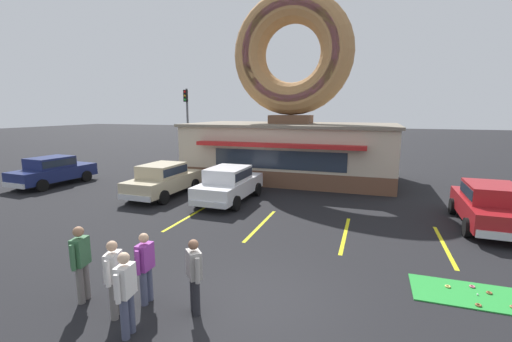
% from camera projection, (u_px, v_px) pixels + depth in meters
% --- Properties ---
extents(ground_plane, '(160.00, 160.00, 0.00)m').
position_uv_depth(ground_plane, '(256.00, 305.00, 7.39)').
color(ground_plane, black).
extents(donut_shop_building, '(12.30, 6.75, 10.96)m').
position_uv_depth(donut_shop_building, '(291.00, 117.00, 20.53)').
color(donut_shop_building, brown).
rests_on(donut_shop_building, ground).
extents(mini_donut_near_left, '(0.13, 0.13, 0.04)m').
position_uv_depth(mini_donut_near_left, '(448.00, 286.00, 8.06)').
color(mini_donut_near_left, '#E5C666').
rests_on(mini_donut_near_left, putting_mat).
extents(mini_donut_near_right, '(0.13, 0.13, 0.04)m').
position_uv_depth(mini_donut_near_right, '(472.00, 286.00, 8.05)').
color(mini_donut_near_right, '#D8667F').
rests_on(mini_donut_near_right, putting_mat).
extents(mini_donut_mid_centre, '(0.13, 0.13, 0.04)m').
position_uv_depth(mini_donut_mid_centre, '(489.00, 293.00, 7.78)').
color(mini_donut_mid_centre, brown).
rests_on(mini_donut_mid_centre, putting_mat).
extents(mini_donut_mid_right, '(0.13, 0.13, 0.04)m').
position_uv_depth(mini_donut_mid_right, '(478.00, 305.00, 7.29)').
color(mini_donut_mid_right, brown).
rests_on(mini_donut_mid_right, putting_mat).
extents(golf_ball, '(0.04, 0.04, 0.04)m').
position_uv_depth(golf_ball, '(478.00, 295.00, 7.70)').
color(golf_ball, white).
rests_on(golf_ball, putting_mat).
extents(car_red, '(2.09, 4.61, 1.60)m').
position_uv_depth(car_red, '(490.00, 204.00, 12.11)').
color(car_red, maroon).
rests_on(car_red, ground).
extents(car_navy, '(2.21, 4.67, 1.60)m').
position_uv_depth(car_navy, '(53.00, 170.00, 19.06)').
color(car_navy, navy).
rests_on(car_navy, ground).
extents(car_champagne, '(2.05, 4.59, 1.60)m').
position_uv_depth(car_champagne, '(164.00, 178.00, 16.64)').
color(car_champagne, '#BCAD89').
rests_on(car_champagne, ground).
extents(car_white, '(2.02, 4.58, 1.60)m').
position_uv_depth(car_white, '(229.00, 183.00, 15.65)').
color(car_white, silver).
rests_on(car_white, ground).
extents(pedestrian_blue_sweater_man, '(0.25, 0.60, 1.58)m').
position_uv_depth(pedestrian_blue_sweater_man, '(145.00, 265.00, 7.33)').
color(pedestrian_blue_sweater_man, '#474C66').
rests_on(pedestrian_blue_sweater_man, ground).
extents(pedestrian_hooded_kid, '(0.44, 0.45, 1.59)m').
position_uv_depth(pedestrian_hooded_kid, '(194.00, 273.00, 6.95)').
color(pedestrian_hooded_kid, '#232328').
rests_on(pedestrian_hooded_kid, ground).
extents(pedestrian_leather_jacket_man, '(0.31, 0.59, 1.71)m').
position_uv_depth(pedestrian_leather_jacket_man, '(81.00, 260.00, 7.38)').
color(pedestrian_leather_jacket_man, slate).
rests_on(pedestrian_leather_jacket_man, ground).
extents(pedestrian_clipboard_woman, '(0.29, 0.59, 1.64)m').
position_uv_depth(pedestrian_clipboard_woman, '(126.00, 290.00, 6.23)').
color(pedestrian_clipboard_woman, '#474C66').
rests_on(pedestrian_clipboard_woman, ground).
extents(pedestrian_beanie_man, '(0.34, 0.58, 1.62)m').
position_uv_depth(pedestrian_beanie_man, '(114.00, 275.00, 6.82)').
color(pedestrian_beanie_man, slate).
rests_on(pedestrian_beanie_man, ground).
extents(trash_bin, '(0.57, 0.57, 0.97)m').
position_uv_depth(trash_bin, '(166.00, 173.00, 20.09)').
color(trash_bin, '#232833').
rests_on(trash_bin, ground).
extents(traffic_light_pole, '(0.28, 0.47, 5.80)m').
position_uv_depth(traffic_light_pole, '(187.00, 116.00, 26.71)').
color(traffic_light_pole, '#595B60').
rests_on(traffic_light_pole, ground).
extents(parking_stripe_far_left, '(0.12, 3.60, 0.01)m').
position_uv_depth(parking_stripe_far_left, '(189.00, 217.00, 13.47)').
color(parking_stripe_far_left, yellow).
rests_on(parking_stripe_far_left, ground).
extents(parking_stripe_left, '(0.12, 3.60, 0.01)m').
position_uv_depth(parking_stripe_left, '(261.00, 225.00, 12.52)').
color(parking_stripe_left, yellow).
rests_on(parking_stripe_left, ground).
extents(parking_stripe_mid_left, '(0.12, 3.60, 0.01)m').
position_uv_depth(parking_stripe_mid_left, '(345.00, 234.00, 11.57)').
color(parking_stripe_mid_left, yellow).
rests_on(parking_stripe_mid_left, ground).
extents(parking_stripe_centre, '(0.12, 3.60, 0.01)m').
position_uv_depth(parking_stripe_centre, '(444.00, 245.00, 10.62)').
color(parking_stripe_centre, yellow).
rests_on(parking_stripe_centre, ground).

